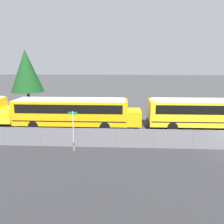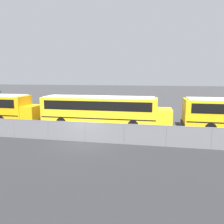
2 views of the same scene
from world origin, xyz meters
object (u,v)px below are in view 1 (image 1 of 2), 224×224
(street_sign, at_px, (73,130))
(tree_0, at_px, (26,71))
(school_bus_1, at_px, (74,111))
(school_bus_2, at_px, (209,112))

(street_sign, height_order, tree_0, tree_0)
(school_bus_1, height_order, school_bus_2, same)
(school_bus_1, relative_size, street_sign, 4.14)
(school_bus_1, relative_size, school_bus_2, 1.00)
(school_bus_2, bearing_deg, street_sign, -153.81)
(school_bus_1, height_order, tree_0, tree_0)
(school_bus_1, xyz_separation_m, school_bus_2, (13.76, 0.27, 0.00))
(tree_0, bearing_deg, school_bus_2, -26.72)
(school_bus_1, xyz_separation_m, tree_0, (-10.10, 12.28, 3.50))
(school_bus_2, height_order, street_sign, street_sign)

